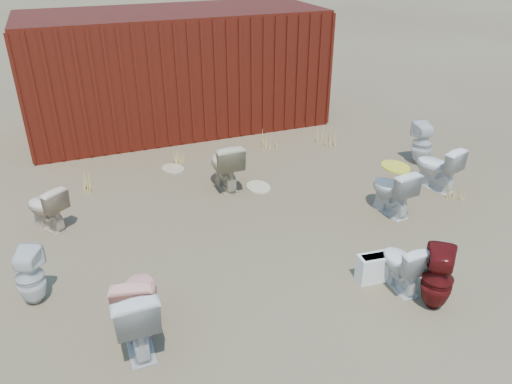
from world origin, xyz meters
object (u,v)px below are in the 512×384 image
object	(u,v)px
toilet_back_a	(30,277)
toilet_back_e	(422,143)
toilet_front_pink	(138,298)
toilet_front_e	(437,167)
toilet_back_yellowlid	(392,190)
toilet_front_c	(402,265)
loose_tank	(378,267)
toilet_front_a	(135,315)
toilet_back_beige_left	(46,208)
toilet_front_maroon	(438,279)
shipping_container	(177,70)
toilet_back_beige_right	(225,165)

from	to	relation	value
toilet_back_a	toilet_back_e	xyz separation A→B (m)	(6.58, 1.58, 0.04)
toilet_back_a	toilet_front_pink	bearing A→B (deg)	165.55
toilet_front_e	toilet_back_yellowlid	distance (m)	1.24
toilet_front_c	loose_tank	xyz separation A→B (m)	(-0.17, 0.23, -0.15)
toilet_back_a	toilet_front_a	bearing A→B (deg)	155.52
toilet_back_beige_left	loose_tank	world-z (taller)	toilet_back_beige_left
toilet_back_yellowlid	toilet_back_beige_left	bearing A→B (deg)	-22.56
toilet_back_beige_left	toilet_back_e	world-z (taller)	toilet_back_e
toilet_back_beige_left	toilet_back_e	bearing A→B (deg)	143.50
toilet_front_maroon	toilet_back_beige_left	world-z (taller)	toilet_front_maroon
toilet_front_c	toilet_back_yellowlid	distance (m)	1.82
toilet_front_c	toilet_front_pink	bearing A→B (deg)	-8.24
toilet_front_pink	loose_tank	bearing A→B (deg)	-169.52
toilet_back_beige_left	toilet_front_e	bearing A→B (deg)	134.86
toilet_back_e	loose_tank	distance (m)	3.78
toilet_back_a	toilet_back_yellowlid	xyz separation A→B (m)	(5.01, 0.26, 0.02)
toilet_back_beige_left	shipping_container	bearing A→B (deg)	-163.75
toilet_back_yellowlid	toilet_back_e	size ratio (longest dim) A/B	0.95
toilet_front_a	loose_tank	distance (m)	2.92
toilet_front_pink	toilet_back_a	world-z (taller)	toilet_front_pink
toilet_back_a	toilet_back_beige_right	xyz separation A→B (m)	(2.96, 1.95, 0.06)
toilet_front_e	toilet_back_a	bearing A→B (deg)	-10.98
shipping_container	toilet_front_c	world-z (taller)	shipping_container
toilet_front_a	toilet_back_yellowlid	distance (m)	4.26
toilet_front_e	loose_tank	world-z (taller)	toilet_front_e
toilet_back_e	toilet_back_beige_right	bearing A→B (deg)	-0.68
shipping_container	toilet_front_pink	size ratio (longest dim) A/B	7.84
toilet_front_e	toilet_back_e	size ratio (longest dim) A/B	0.97
shipping_container	toilet_front_a	world-z (taller)	shipping_container
toilet_front_c	shipping_container	bearing A→B (deg)	-80.32
toilet_back_a	toilet_front_c	bearing A→B (deg)	-173.49
toilet_front_c	toilet_back_beige_right	distance (m)	3.43
toilet_back_yellowlid	toilet_back_a	bearing A→B (deg)	-3.44
shipping_container	toilet_front_e	bearing A→B (deg)	-54.98
toilet_back_yellowlid	toilet_front_c	bearing A→B (deg)	52.34
loose_tank	toilet_back_e	bearing A→B (deg)	50.22
toilet_back_a	toilet_back_beige_right	size ratio (longest dim) A/B	0.86
toilet_front_c	toilet_back_a	xyz separation A→B (m)	(-4.07, 1.30, 0.03)
toilet_back_e	loose_tank	size ratio (longest dim) A/B	1.57
toilet_front_a	toilet_front_e	size ratio (longest dim) A/B	1.06
toilet_front_c	toilet_back_yellowlid	size ratio (longest dim) A/B	0.87
toilet_front_pink	toilet_back_e	bearing A→B (deg)	-141.27
toilet_front_a	toilet_front_c	distance (m)	3.08
toilet_front_pink	toilet_back_yellowlid	distance (m)	4.10
toilet_front_c	toilet_back_beige_left	size ratio (longest dim) A/B	0.97
toilet_front_c	toilet_front_e	distance (m)	2.89
toilet_front_pink	loose_tank	size ratio (longest dim) A/B	1.53
toilet_front_maroon	toilet_front_e	world-z (taller)	toilet_front_maroon
toilet_front_e	toilet_back_a	world-z (taller)	toilet_front_e
toilet_front_c	toilet_back_beige_right	xyz separation A→B (m)	(-1.11, 3.25, 0.08)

